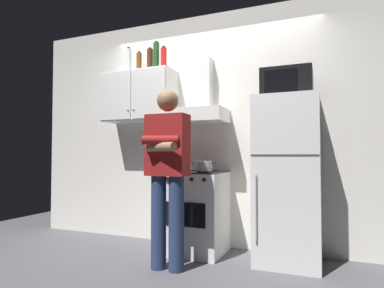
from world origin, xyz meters
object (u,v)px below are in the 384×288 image
(cooking_pot, at_px, (204,166))
(bottle_vodka_clear, at_px, (129,61))
(stove_oven, at_px, (196,212))
(person_standing, at_px, (167,170))
(range_hood, at_px, (200,105))
(bottle_rum_dark, at_px, (150,61))
(bottle_soda_red, at_px, (164,58))
(microwave, at_px, (287,84))
(bottle_beer_brown, at_px, (139,63))
(bottle_wine_green, at_px, (156,57))
(refrigerator, at_px, (288,180))
(upper_cabinet, at_px, (139,97))

(cooking_pot, height_order, bottle_vodka_clear, bottle_vodka_clear)
(stove_oven, xyz_separation_m, person_standing, (-0.05, -0.61, 0.47))
(range_hood, distance_m, bottle_rum_dark, 0.90)
(range_hood, xyz_separation_m, bottle_soda_red, (-0.46, -0.02, 0.58))
(microwave, xyz_separation_m, bottle_beer_brown, (-1.77, 0.13, 0.43))
(cooking_pot, bearing_deg, stove_oven, 137.51)
(range_hood, relative_size, bottle_beer_brown, 2.85)
(range_hood, relative_size, bottle_vodka_clear, 2.37)
(range_hood, relative_size, bottle_soda_red, 2.77)
(range_hood, distance_m, bottle_wine_green, 0.85)
(refrigerator, xyz_separation_m, cooking_pot, (-0.82, -0.12, 0.13))
(person_standing, xyz_separation_m, bottle_beer_brown, (-0.77, 0.76, 1.27))
(upper_cabinet, relative_size, bottle_soda_red, 3.32)
(refrigerator, bearing_deg, person_standing, -148.77)
(bottle_beer_brown, bearing_deg, refrigerator, -4.87)
(range_hood, relative_size, bottle_wine_green, 2.11)
(bottle_beer_brown, height_order, bottle_soda_red, bottle_soda_red)
(stove_oven, xyz_separation_m, microwave, (0.95, 0.02, 1.31))
(bottle_soda_red, bearing_deg, range_hood, 2.35)
(microwave, bearing_deg, cooking_pot, -170.43)
(person_standing, xyz_separation_m, bottle_wine_green, (-0.52, 0.75, 1.32))
(upper_cabinet, distance_m, range_hood, 0.81)
(refrigerator, bearing_deg, bottle_wine_green, 174.72)
(stove_oven, height_order, bottle_wine_green, bottle_wine_green)
(refrigerator, height_order, person_standing, person_standing)
(upper_cabinet, distance_m, bottle_soda_red, 0.55)
(cooking_pot, relative_size, bottle_vodka_clear, 0.86)
(bottle_wine_green, bearing_deg, stove_oven, -13.88)
(bottle_rum_dark, distance_m, bottle_wine_green, 0.11)
(microwave, bearing_deg, bottle_beer_brown, 175.72)
(person_standing, bearing_deg, refrigerator, 31.23)
(bottle_beer_brown, bearing_deg, range_hood, -1.72)
(bottle_rum_dark, relative_size, bottle_wine_green, 0.84)
(person_standing, bearing_deg, microwave, 32.00)
(range_hood, bearing_deg, cooking_pot, -62.12)
(upper_cabinet, xyz_separation_m, range_hood, (0.80, 0.00, -0.15))
(microwave, relative_size, bottle_rum_dark, 1.60)
(person_standing, distance_m, cooking_pot, 0.52)
(range_hood, xyz_separation_m, cooking_pot, (0.13, -0.25, -0.67))
(range_hood, distance_m, bottle_soda_red, 0.74)
(range_hood, xyz_separation_m, person_standing, (-0.05, -0.73, -0.70))
(upper_cabinet, bearing_deg, bottle_beer_brown, 123.71)
(range_hood, bearing_deg, person_standing, -93.91)
(stove_oven, xyz_separation_m, refrigerator, (0.95, 0.00, 0.37))
(upper_cabinet, distance_m, microwave, 1.75)
(microwave, bearing_deg, stove_oven, -178.85)
(range_hood, height_order, bottle_rum_dark, bottle_rum_dark)
(person_standing, distance_m, bottle_rum_dark, 1.63)
(stove_oven, xyz_separation_m, bottle_beer_brown, (-0.82, 0.15, 1.74))
(bottle_soda_red, relative_size, bottle_wine_green, 0.76)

